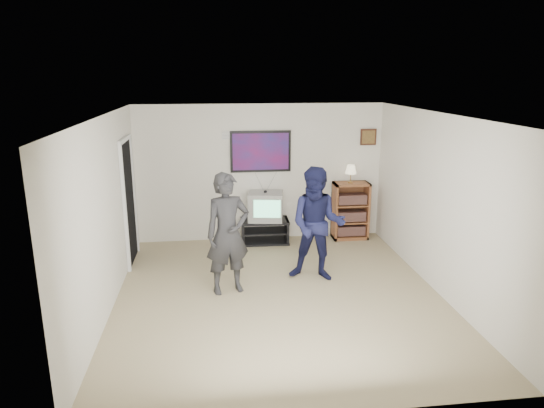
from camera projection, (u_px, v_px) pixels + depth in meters
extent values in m
cube|color=#887956|center=(279.00, 295.00, 6.80)|extent=(4.50, 5.00, 0.01)
cube|color=white|center=(280.00, 115.00, 6.15)|extent=(4.50, 5.00, 0.01)
cube|color=silver|center=(261.00, 173.00, 8.87)|extent=(4.50, 0.01, 2.50)
cube|color=silver|center=(106.00, 216.00, 6.21)|extent=(0.01, 5.00, 2.50)
cube|color=silver|center=(439.00, 204.00, 6.75)|extent=(0.01, 5.00, 2.50)
cube|color=black|center=(265.00, 221.00, 8.84)|extent=(0.88, 0.51, 0.04)
cube|color=black|center=(265.00, 241.00, 8.94)|extent=(0.88, 0.51, 0.04)
cube|color=black|center=(243.00, 232.00, 8.84)|extent=(0.05, 0.46, 0.43)
cube|color=black|center=(287.00, 230.00, 8.94)|extent=(0.05, 0.46, 0.43)
imported|color=#272729|center=(228.00, 234.00, 6.73)|extent=(0.72, 0.57, 1.72)
imported|color=#15183C|center=(317.00, 224.00, 7.15)|extent=(1.00, 0.88, 1.72)
cube|color=white|center=(226.00, 212.00, 6.84)|extent=(0.04, 0.12, 0.03)
cube|color=white|center=(316.00, 208.00, 7.30)|extent=(0.05, 0.12, 0.03)
cube|color=black|center=(261.00, 152.00, 8.75)|extent=(1.10, 0.03, 0.75)
cube|color=white|center=(230.00, 135.00, 8.61)|extent=(0.28, 0.02, 0.14)
cube|color=#3E1F13|center=(368.00, 137.00, 8.93)|extent=(0.30, 0.03, 0.30)
cube|color=black|center=(129.00, 203.00, 7.81)|extent=(0.03, 0.85, 2.00)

